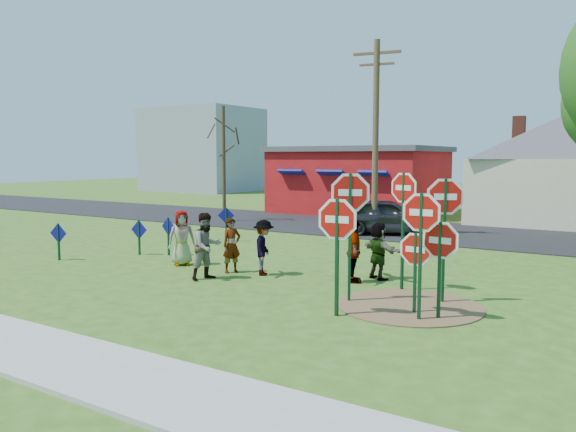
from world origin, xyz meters
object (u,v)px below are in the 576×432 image
Objects in this scene: stop_sign_c at (421,227)px; person_a at (182,238)px; stop_sign_b at (403,200)px; suv at (387,216)px; stop_sign_a at (337,230)px; person_b at (232,245)px; utility_pole at (376,134)px; stop_sign_d at (445,208)px.

stop_sign_c is 8.36m from person_a.
stop_sign_b is 1.12× the size of stop_sign_c.
suv is at bearing 112.45° from stop_sign_c.
stop_sign_a reaches higher than person_b.
stop_sign_a is 0.33× the size of utility_pole.
stop_sign_c is 0.92× the size of stop_sign_d.
suv is 0.56× the size of utility_pole.
stop_sign_d is 0.37× the size of utility_pole.
person_a is at bearing 155.57° from stop_sign_a.
stop_sign_a is 2.73m from stop_sign_d.
stop_sign_b reaches higher than person_a.
stop_sign_b is 0.69× the size of suv.
stop_sign_c is at bearing -178.30° from suv.
stop_sign_a is 0.59× the size of suv.
stop_sign_c is 1.74× the size of person_b.
person_a is at bearing -160.71° from stop_sign_b.
stop_sign_b is at bearing 115.64° from stop_sign_c.
stop_sign_b is 10.17m from suv.
stop_sign_a reaches higher than suv.
stop_sign_d is 10.94m from utility_pole.
stop_sign_d is at bearing -68.01° from person_b.
stop_sign_d is at bearing 50.57° from stop_sign_a.
stop_sign_b reaches higher than person_b.
stop_sign_a is at bearing -149.45° from stop_sign_d.
stop_sign_b is 1.94× the size of person_b.
utility_pole is at bearing 132.86° from stop_sign_b.
stop_sign_c is at bearing -114.03° from stop_sign_d.
suv is (-4.13, 9.19, -1.44)m from stop_sign_b.
stop_sign_d is (1.22, -0.67, -0.08)m from stop_sign_b.
stop_sign_c reaches higher than suv.
person_a is at bearing 164.78° from stop_sign_c.
utility_pole reaches higher than person_b.
utility_pole is (-4.06, 11.36, 2.42)m from stop_sign_a.
stop_sign_a is 0.88× the size of stop_sign_d.
stop_sign_b is at bearing 127.19° from stop_sign_d.
utility_pole reaches higher than stop_sign_c.
stop_sign_a is 0.96× the size of stop_sign_c.
stop_sign_a is at bearing -70.32° from utility_pole.
person_b is 0.35× the size of suv.
suv is at bearing 18.69° from person_b.
stop_sign_d is (1.56, 2.21, 0.36)m from stop_sign_a.
stop_sign_c is 1.63× the size of person_a.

